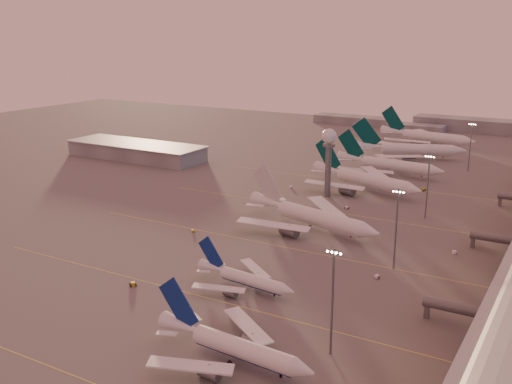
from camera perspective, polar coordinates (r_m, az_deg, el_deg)
The scene contains 24 objects.
ground at distance 167.31m, azimuth -11.75°, elevation -9.80°, with size 700.00×700.00×0.00m, color #575454.
taxiway_markings at distance 195.72m, azimuth 6.03°, elevation -5.78°, with size 180.00×185.25×0.02m.
hangar at distance 342.68m, azimuth -11.34°, elevation 3.90°, with size 82.00×27.00×8.50m.
radar_tower at distance 256.21m, azimuth 6.94°, elevation 4.10°, with size 6.40×6.40×31.10m.
mast_a at distance 132.79m, azimuth 7.29°, elevation -9.92°, with size 3.60×0.56×25.00m.
mast_b at distance 182.21m, azimuth 13.21°, elevation -3.14°, with size 3.60×0.56×25.00m.
mast_c at distance 234.61m, azimuth 16.04°, elevation 0.78°, with size 3.60×0.56×25.00m.
mast_d at distance 321.28m, azimuth 19.74°, elevation 4.27°, with size 3.60×0.56×25.00m.
distant_horizon at distance 452.90m, azimuth 17.00°, elevation 6.19°, with size 165.00×37.50×9.00m.
narrowbody_near at distance 133.63m, azimuth -2.21°, elevation -14.70°, with size 40.89×32.57×15.97m.
narrowbody_mid at distance 167.79m, azimuth -1.05°, elevation -8.41°, with size 32.90×26.15×12.86m.
widebody_white at distance 216.80m, azimuth 5.34°, elevation -2.65°, with size 57.60×45.57×20.71m.
greentail_a at distance 271.97m, azimuth 10.37°, elevation 0.92°, with size 57.53×45.73×21.63m.
greentail_b at distance 304.89m, azimuth 12.56°, elevation 2.31°, with size 57.08×45.87×20.76m.
greentail_c at distance 344.62m, azimuth 14.36°, elevation 3.73°, with size 60.05×47.65×22.76m.
greentail_d at distance 388.92m, azimuth 15.95°, elevation 4.89°, with size 62.25×49.87×22.76m.
gsv_catering_a at distance 131.22m, azimuth 2.40°, elevation -16.05°, with size 4.49×2.35×3.57m.
gsv_tug_mid at distance 173.75m, azimuth -11.64°, elevation -8.61°, with size 4.63×4.37×1.14m.
gsv_truck_b at distance 178.23m, azimuth 11.58°, elevation -7.78°, with size 6.03×3.85×2.29m.
gsv_truck_c at distance 214.80m, azimuth -5.92°, elevation -3.56°, with size 4.60×4.83×1.98m.
gsv_catering_b at distance 203.16m, azimuth 18.47°, elevation -5.06°, with size 5.83×4.23×4.38m.
gsv_tug_far at distance 243.83m, azimuth 8.64°, elevation -1.48°, with size 2.46×3.67×0.99m.
gsv_truck_d at distance 273.37m, azimuth 3.38°, elevation 0.62°, with size 2.40×5.25×2.05m.
gsv_tug_hangar at distance 277.96m, azimuth 15.62°, elevation 0.22°, with size 4.39×3.19×1.13m.
Camera 1 is at (103.39, -111.45, 69.87)m, focal length 42.00 mm.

